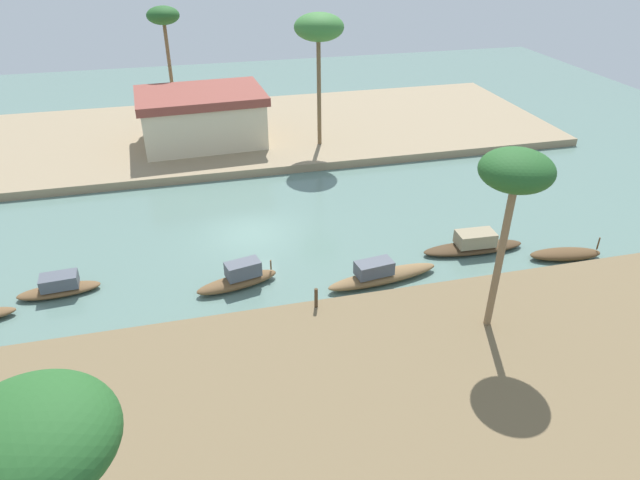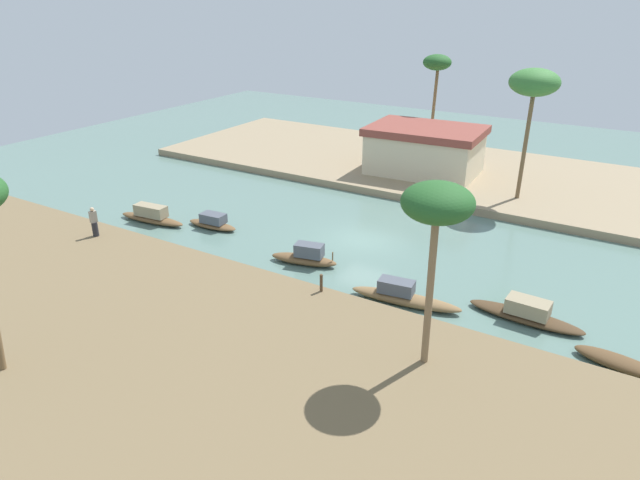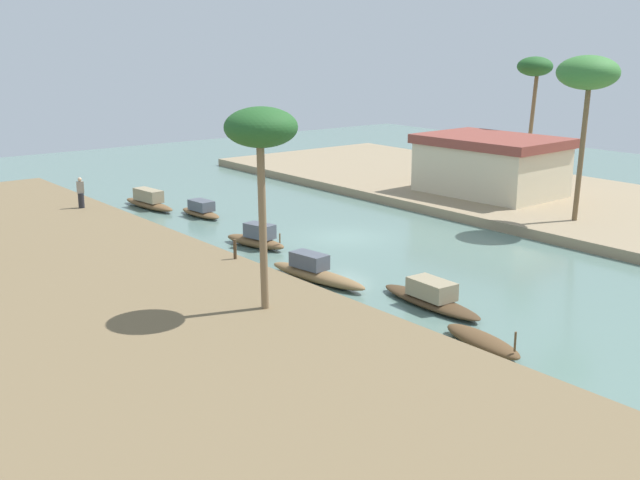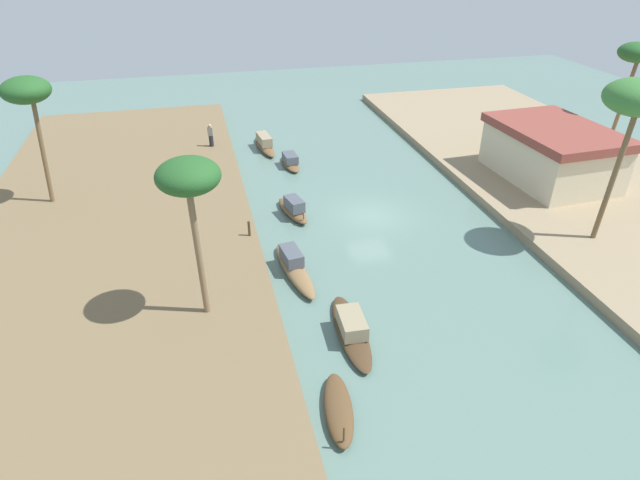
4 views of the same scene
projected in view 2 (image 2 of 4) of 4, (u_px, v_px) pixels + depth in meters
The scene contains 15 objects.
river_water at pixel (364, 239), 32.94m from camera, with size 76.90×76.90×0.00m, color slate.
riverbank_left at pixel (184, 368), 21.32m from camera, with size 47.44×15.49×0.52m, color brown.
riverbank_right at pixel (451, 171), 44.36m from camera, with size 47.44×15.49×0.52m, color #937F60.
sampan_downstream_large at pixel (403, 296), 26.03m from camera, with size 5.26×1.62×1.11m.
sampan_midstream at pixel (306, 257), 29.78m from camera, with size 3.71×1.71×1.16m.
sampan_upstream_small at pixel (152, 216), 35.13m from camera, with size 4.76×1.43×1.12m.
sampan_with_red_awning at pixel (526, 313), 24.69m from camera, with size 5.02×1.40×1.03m.
sampan_foreground at pixel (213, 222), 34.34m from camera, with size 3.40×1.20×0.93m.
sampan_near_left_bank at pixel (620, 363), 21.64m from camera, with size 3.50×1.51×1.04m.
person_on_near_bank at pixel (94, 223), 31.76m from camera, with size 0.40×0.42×1.71m.
mooring_post at pixel (321, 283), 26.01m from camera, with size 0.14×0.14×0.86m, color #4C3823.
palm_tree_left_far at pixel (437, 207), 18.77m from camera, with size 2.46×2.46×6.99m.
palm_tree_right_tall at pixel (437, 66), 45.92m from camera, with size 2.29×2.29×7.98m.
palm_tree_right_short at pixel (534, 84), 35.10m from camera, with size 3.10×3.10×8.34m.
riverside_building at pixel (425, 149), 42.58m from camera, with size 8.55×6.28×3.45m.
Camera 2 is at (13.47, -27.11, 13.25)m, focal length 31.95 mm.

